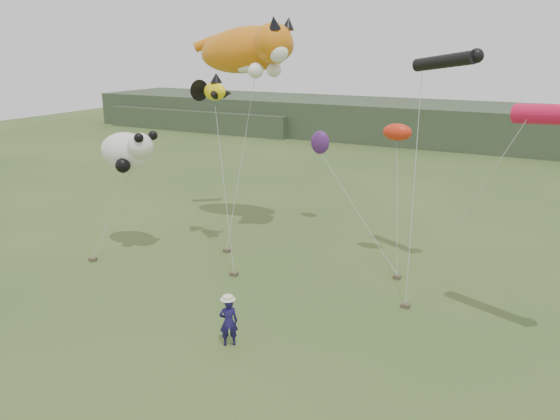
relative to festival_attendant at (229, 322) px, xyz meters
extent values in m
plane|color=#385123|center=(-0.54, 1.28, -0.88)|extent=(120.00, 120.00, 0.00)
cube|color=#2D3D28|center=(-0.54, 46.28, 1.12)|extent=(90.00, 12.00, 4.00)
cube|color=#2D3D28|center=(-30.54, 43.28, 0.37)|extent=(25.00, 8.00, 2.50)
imported|color=#1A144D|center=(0.00, 0.00, 0.00)|extent=(0.76, 0.72, 1.76)
cube|color=brown|center=(-4.91, 7.47, -0.79)|extent=(0.33, 0.26, 0.17)
cube|color=brown|center=(-3.02, 5.12, -0.79)|extent=(0.33, 0.26, 0.17)
cube|color=brown|center=(4.67, 5.58, -0.79)|extent=(0.33, 0.26, 0.17)
cube|color=brown|center=(-9.97, 3.48, -0.79)|extent=(0.33, 0.26, 0.17)
cube|color=brown|center=(3.60, 8.17, -0.79)|extent=(0.33, 0.26, 0.17)
ellipsoid|color=orange|center=(-6.09, 11.73, 8.86)|extent=(5.77, 3.27, 2.94)
sphere|color=orange|center=(-3.91, 10.64, 9.18)|extent=(1.96, 1.96, 1.96)
cone|color=black|center=(-3.59, 10.10, 10.11)|extent=(0.61, 0.74, 0.74)
cone|color=black|center=(-3.37, 11.19, 10.11)|extent=(0.61, 0.70, 0.70)
sphere|color=white|center=(-3.48, 10.32, 8.75)|extent=(0.98, 0.98, 0.98)
ellipsoid|color=white|center=(-5.87, 11.40, 7.99)|extent=(1.91, 0.96, 0.60)
sphere|color=white|center=(-4.56, 9.99, 7.88)|extent=(0.76, 0.76, 0.76)
sphere|color=white|center=(-4.35, 11.51, 7.88)|extent=(0.76, 0.76, 0.76)
cylinder|color=orange|center=(-8.92, 12.60, 9.29)|extent=(2.03, 1.48, 1.18)
ellipsoid|color=yellow|center=(-5.44, 7.64, 7.01)|extent=(1.75, 1.27, 0.91)
cone|color=black|center=(-6.79, 7.98, 7.01)|extent=(1.13, 1.25, 1.01)
cone|color=black|center=(-5.32, 7.64, 7.63)|extent=(0.56, 0.56, 0.45)
cone|color=black|center=(-5.10, 7.08, 6.89)|extent=(0.60, 0.63, 0.45)
cone|color=black|center=(-5.10, 8.20, 6.89)|extent=(0.60, 0.63, 0.45)
cylinder|color=black|center=(4.43, 10.27, 8.42)|extent=(2.96, 1.99, 0.95)
sphere|color=black|center=(5.80, 9.78, 8.66)|extent=(0.60, 0.60, 0.60)
ellipsoid|color=white|center=(-9.46, 5.76, 4.14)|extent=(2.74, 1.83, 1.83)
sphere|color=white|center=(-8.25, 5.45, 4.55)|extent=(1.22, 1.22, 1.22)
sphere|color=black|center=(-7.94, 5.05, 5.01)|extent=(0.45, 0.45, 0.45)
sphere|color=black|center=(-7.84, 5.91, 5.01)|extent=(0.45, 0.45, 0.45)
sphere|color=black|center=(-8.96, 4.95, 3.64)|extent=(0.71, 0.71, 0.71)
sphere|color=black|center=(-10.28, 6.06, 3.74)|extent=(0.71, 0.71, 0.71)
ellipsoid|color=red|center=(2.65, 10.21, 5.32)|extent=(1.32, 0.77, 0.77)
ellipsoid|color=#4C1F67|center=(-2.74, 13.99, 3.86)|extent=(1.08, 0.72, 1.32)
camera|label=1|loc=(9.27, -14.04, 9.01)|focal=35.00mm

